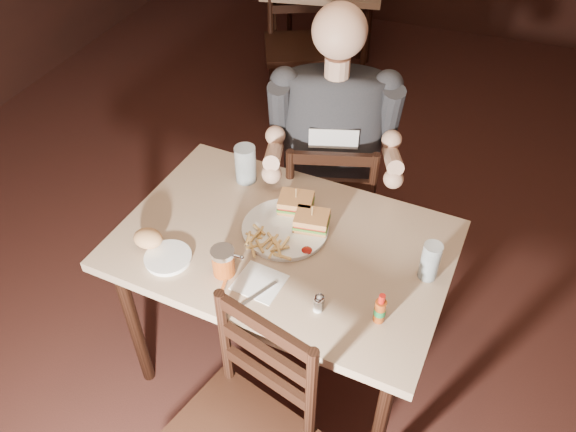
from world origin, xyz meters
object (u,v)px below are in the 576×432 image
(diner, at_px, (334,124))
(side_plate, at_px, (168,259))
(syrup_dispenser, at_px, (223,262))
(chair_far, at_px, (328,207))
(main_table, at_px, (283,257))
(bg_chair_near, at_px, (300,48))
(glass_left, at_px, (246,164))
(dinner_plate, at_px, (285,230))
(glass_right, at_px, (430,261))
(hot_sauce, at_px, (380,308))

(diner, bearing_deg, side_plate, -131.88)
(syrup_dispenser, bearing_deg, chair_far, 84.87)
(main_table, relative_size, bg_chair_near, 1.24)
(main_table, xyz_separation_m, chair_far, (0.00, 0.58, -0.24))
(chair_far, relative_size, bg_chair_near, 0.90)
(glass_left, bearing_deg, diner, 42.57)
(chair_far, bearing_deg, main_table, 73.07)
(dinner_plate, xyz_separation_m, glass_left, (-0.25, 0.23, 0.07))
(main_table, xyz_separation_m, side_plate, (-0.34, -0.22, 0.09))
(glass_right, height_order, syrup_dispenser, glass_right)
(bg_chair_near, relative_size, glass_left, 6.40)
(syrup_dispenser, distance_m, side_plate, 0.21)
(glass_right, bearing_deg, chair_far, 131.70)
(diner, relative_size, hot_sauce, 8.12)
(main_table, height_order, bg_chair_near, bg_chair_near)
(main_table, distance_m, side_plate, 0.42)
(chair_far, relative_size, glass_left, 5.78)
(dinner_plate, xyz_separation_m, side_plate, (-0.33, -0.27, -0.00))
(diner, xyz_separation_m, syrup_dispenser, (-0.15, -0.74, -0.12))
(diner, relative_size, glass_left, 6.12)
(main_table, height_order, dinner_plate, dinner_plate)
(glass_left, distance_m, glass_right, 0.82)
(chair_far, height_order, syrup_dispenser, chair_far)
(diner, xyz_separation_m, hot_sauce, (0.38, -0.76, -0.11))
(bg_chair_near, bearing_deg, main_table, -96.22)
(diner, xyz_separation_m, glass_left, (-0.28, -0.26, -0.09))
(main_table, xyz_separation_m, glass_right, (0.51, 0.01, 0.16))
(glass_right, xyz_separation_m, side_plate, (-0.85, -0.24, -0.07))
(dinner_plate, bearing_deg, hot_sauce, -33.34)
(main_table, bearing_deg, side_plate, -146.90)
(syrup_dispenser, xyz_separation_m, side_plate, (-0.21, -0.02, -0.05))
(main_table, height_order, hot_sauce, hot_sauce)
(chair_far, relative_size, diner, 0.94)
(syrup_dispenser, bearing_deg, dinner_plate, 69.09)
(dinner_plate, bearing_deg, syrup_dispenser, -115.61)
(diner, bearing_deg, glass_left, -154.07)
(diner, height_order, glass_right, diner)
(side_plate, bearing_deg, bg_chair_near, 97.62)
(chair_far, distance_m, diner, 0.49)
(glass_left, bearing_deg, glass_right, -18.84)
(glass_left, height_order, glass_right, glass_left)
(chair_far, relative_size, side_plate, 5.64)
(glass_left, height_order, hot_sauce, glass_left)
(glass_left, bearing_deg, main_table, -46.58)
(main_table, relative_size, glass_left, 7.94)
(chair_far, distance_m, hot_sauce, 0.97)
(hot_sauce, distance_m, side_plate, 0.74)
(diner, relative_size, syrup_dispenser, 9.08)
(glass_right, height_order, hot_sauce, glass_right)
(main_table, bearing_deg, dinner_plate, 101.89)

